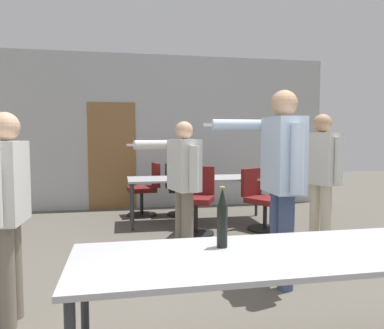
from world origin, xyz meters
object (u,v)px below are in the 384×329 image
object	(u,v)px
person_left_plaid	(183,176)
office_chair_side_rolled	(177,191)
office_chair_far_left	(197,202)
office_chair_far_right	(261,201)
office_chair_mid_tucked	(146,191)
person_center_tall	(5,198)
person_right_polo	(281,169)
person_far_watching	(321,168)
beer_bottle	(222,219)

from	to	relation	value
person_left_plaid	office_chair_side_rolled	distance (m)	2.27
office_chair_far_left	office_chair_far_right	distance (m)	1.00
office_chair_far_left	office_chair_mid_tucked	bearing A→B (deg)	-40.33
person_left_plaid	person_center_tall	bearing A→B (deg)	118.89
person_right_polo	office_chair_side_rolled	size ratio (longest dim) A/B	1.96
person_center_tall	person_far_watching	bearing A→B (deg)	-66.02
person_left_plaid	office_chair_far_right	world-z (taller)	person_left_plaid
person_right_polo	office_chair_far_left	distance (m)	2.16
person_right_polo	office_chair_mid_tucked	distance (m)	3.60
person_center_tall	office_chair_far_right	size ratio (longest dim) A/B	1.73
person_left_plaid	office_chair_far_left	bearing A→B (deg)	-34.66
office_chair_far_right	office_chair_side_rolled	size ratio (longest dim) A/B	0.98
person_right_polo	person_far_watching	size ratio (longest dim) A/B	1.09
office_chair_far_right	beer_bottle	size ratio (longest dim) A/B	2.49
person_far_watching	office_chair_far_right	distance (m)	1.29
person_right_polo	office_chair_mid_tucked	xyz separation A→B (m)	(-1.01, 3.40, -0.66)
office_chair_side_rolled	beer_bottle	bearing A→B (deg)	0.07
office_chair_side_rolled	person_right_polo	bearing A→B (deg)	13.22
person_center_tall	office_chair_side_rolled	size ratio (longest dim) A/B	1.70
person_left_plaid	person_far_watching	world-z (taller)	person_far_watching
person_far_watching	office_chair_far_right	world-z (taller)	person_far_watching
person_right_polo	office_chair_side_rolled	bearing A→B (deg)	8.68
person_center_tall	office_chair_far_left	size ratio (longest dim) A/B	1.64
person_left_plaid	office_chair_far_right	xyz separation A→B (m)	(1.36, 0.96, -0.52)
office_chair_mid_tucked	beer_bottle	size ratio (longest dim) A/B	2.55
person_center_tall	office_chair_side_rolled	distance (m)	4.07
beer_bottle	person_right_polo	bearing A→B (deg)	51.60
office_chair_mid_tucked	person_right_polo	bearing A→B (deg)	-170.92
person_right_polo	beer_bottle	xyz separation A→B (m)	(-0.87, -1.09, -0.19)
office_chair_far_left	office_chair_side_rolled	distance (m)	1.29
person_far_watching	office_chair_mid_tucked	world-z (taller)	person_far_watching
person_far_watching	office_chair_far_left	xyz separation A→B (m)	(-1.34, 1.04, -0.55)
person_center_tall	office_chair_far_right	world-z (taller)	person_center_tall
person_left_plaid	beer_bottle	bearing A→B (deg)	163.35
person_center_tall	office_chair_mid_tucked	world-z (taller)	person_center_tall
person_far_watching	person_center_tall	size ratio (longest dim) A/B	1.06
person_right_polo	office_chair_far_right	xyz separation A→B (m)	(0.63, 2.08, -0.68)
person_far_watching	office_chair_far_left	bearing A→B (deg)	34.03
office_chair_far_right	person_left_plaid	bearing A→B (deg)	3.25
office_chair_side_rolled	office_chair_far_left	bearing A→B (deg)	9.28
office_chair_side_rolled	office_chair_mid_tucked	bearing A→B (deg)	-92.42
person_right_polo	office_chair_far_right	distance (m)	2.28
person_right_polo	person_left_plaid	bearing A→B (deg)	33.82
office_chair_far_right	office_chair_side_rolled	bearing A→B (deg)	-80.70
office_chair_far_left	beer_bottle	bearing A→B (deg)	105.45
person_center_tall	office_chair_far_left	distance (m)	3.04
person_center_tall	office_chair_mid_tucked	distance (m)	3.92
office_chair_far_right	office_chair_side_rolled	distance (m)	1.65
person_right_polo	person_center_tall	bearing A→B (deg)	97.80
office_chair_far_right	beer_bottle	distance (m)	3.54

